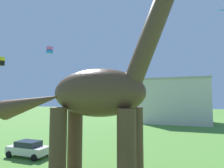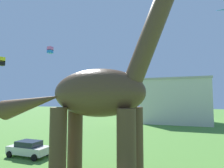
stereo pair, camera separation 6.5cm
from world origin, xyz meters
The scene contains 6 objects.
dinosaur_sculpture centered at (-1.68, 4.92, 6.20)m, with size 16.40×3.47×17.14m.
parked_sedan_left centered at (-10.47, 7.87, 0.81)m, with size 4.20×2.00×1.55m.
kite_near_low centered at (-14.90, 7.94, 9.99)m, with size 0.85×0.85×0.95m.
kite_mid_center centered at (-16.49, 18.37, 14.04)m, with size 0.78×0.78×1.09m.
kite_high_left centered at (-4.90, 18.59, 6.28)m, with size 1.24×1.71×0.55m.
background_building_block centered at (2.57, 42.71, 5.37)m, with size 15.68×12.09×10.73m.
Camera 1 is at (4.06, -7.68, 5.71)m, focal length 30.56 mm.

